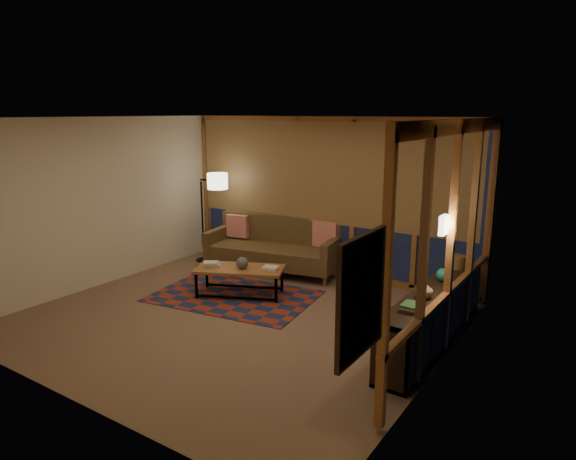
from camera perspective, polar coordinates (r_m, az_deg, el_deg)
The scene contains 21 objects.
floor at distance 7.20m, azimuth -5.74°, elevation -9.71°, with size 5.50×5.00×0.01m, color #8B6F57.
ceiling at distance 6.65m, azimuth -6.28°, elevation 12.30°, with size 5.50×5.00×0.01m, color white.
walls at distance 6.80m, azimuth -6.00°, elevation 0.85°, with size 5.51×5.01×2.70m.
window_wall_back at distance 8.78m, azimuth 4.11°, elevation 3.65°, with size 5.30×0.16×2.60m, color brown, non-canonical shape.
window_wall_right at distance 6.10m, azimuth 17.73°, elevation -1.12°, with size 0.16×3.70×2.60m, color brown, non-canonical shape.
wall_art at distance 3.85m, azimuth 8.04°, elevation -7.28°, with size 0.06×0.74×0.94m, color red, non-canonical shape.
wall_sconce at distance 5.93m, azimuth 16.91°, elevation 0.52°, with size 0.12×0.18×0.22m, color #F6E9CC, non-canonical shape.
sofa at distance 9.01m, azimuth -1.68°, elevation -1.78°, with size 2.31×0.93×0.95m, color brown, non-canonical shape.
pillow_left at distance 9.52m, azimuth -5.59°, elevation 0.25°, with size 0.41×0.14×0.41m, color red, non-canonical shape.
pillow_right at distance 8.87m, azimuth 4.23°, elevation -0.52°, with size 0.46×0.15×0.46m, color red, non-canonical shape.
area_rug at distance 8.00m, azimuth -6.05°, elevation -7.31°, with size 2.41×1.61×0.01m, color maroon.
coffee_table at distance 7.97m, azimuth -5.36°, elevation -5.72°, with size 1.34×0.61×0.45m, color brown, non-canonical shape.
book_stack_a at distance 8.02m, azimuth -8.46°, elevation -3.74°, with size 0.24×0.19×0.07m, color silver, non-canonical shape.
book_stack_b at distance 7.76m, azimuth -2.01°, elevation -4.28°, with size 0.23×0.18×0.05m, color silver, non-canonical shape.
ceramic_pot at distance 7.83m, azimuth -5.11°, elevation -3.64°, with size 0.18×0.18×0.18m, color black.
floor_lamp at distance 9.75m, azimuth -9.50°, elevation 1.47°, with size 0.57×0.37×1.70m, color black, non-canonical shape.
bookshelf at distance 6.59m, azimuth 15.90°, elevation -9.05°, with size 0.40×2.83×0.71m, color #352215, non-canonical shape.
basket at distance 7.31m, azimuth 18.21°, elevation -3.38°, with size 0.23×0.23×0.17m, color olive.
teal_bowl at distance 6.69m, azimuth 16.85°, elevation -4.78°, with size 0.17×0.17×0.17m, color #1D8170.
vase at distance 6.06m, azimuth 14.93°, elevation -6.40°, with size 0.19×0.19×0.20m, color tan.
shelf_book_stack at distance 5.69m, azimuth 13.46°, elevation -8.31°, with size 0.16×0.23×0.07m, color silver, non-canonical shape.
Camera 1 is at (4.23, -5.13, 2.78)m, focal length 32.00 mm.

